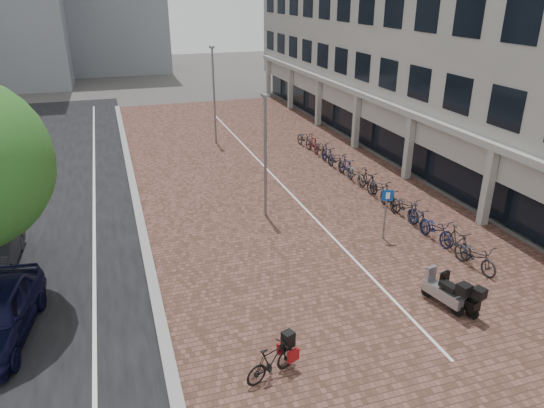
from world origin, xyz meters
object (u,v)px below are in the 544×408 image
Objects in this scene: hero_bike at (272,361)px; scooter_front at (444,290)px; parking_sign at (386,207)px; scooter_mid at (458,295)px.

scooter_front is (6.12, 1.32, 0.09)m from hero_bike.
parking_sign is at bearing 70.26° from scooter_front.
parking_sign is (0.59, 4.73, 0.81)m from scooter_front.
scooter_front is 0.80× the size of parking_sign.
scooter_front reaches higher than scooter_mid.
scooter_mid is at bearing -71.64° from parking_sign.
scooter_mid is at bearing -57.11° from scooter_front.
parking_sign reaches higher than scooter_front.
hero_bike is at bearing -116.38° from parking_sign.
parking_sign is at bearing 69.60° from scooter_mid.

